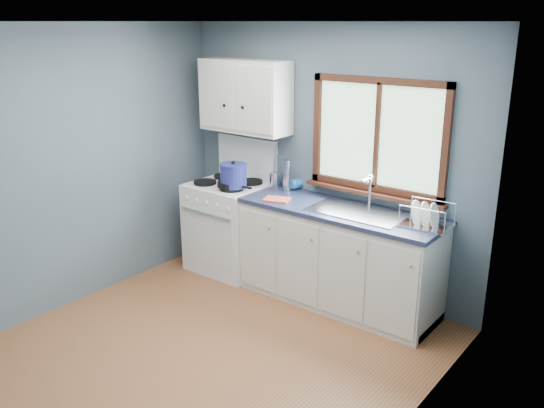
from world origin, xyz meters
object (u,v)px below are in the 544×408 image
Objects in this scene: base_cabinets at (338,261)px; utensil_crock at (275,179)px; dish_rack at (426,220)px; sink at (358,219)px; skillet at (231,184)px; gas_range at (230,224)px; stockpot at (234,175)px; thermos at (287,176)px.

utensil_crock is at bearing 167.03° from base_cabinets.
base_cabinets is 4.53× the size of dish_rack.
utensil_crock is at bearing 169.16° from sink.
sink is at bearing 7.07° from skillet.
utensil_crock reaches higher than base_cabinets.
utensil_crock is 0.91× the size of dish_rack.
gas_range is 0.63m from stockpot.
base_cabinets is 5.94× the size of stockpot.
thermos is (-0.70, 0.15, 0.67)m from base_cabinets.
stockpot is (-1.11, -0.16, 0.67)m from base_cabinets.
utensil_crock is (-0.88, 0.20, 0.59)m from base_cabinets.
sink is (0.18, -0.00, 0.45)m from base_cabinets.
thermos reaches higher than base_cabinets.
stockpot is (-1.29, -0.16, 0.22)m from sink.
sink is at bearing -0.13° from base_cabinets.
base_cabinets is 0.97m from dish_rack.
dish_rack is at bearing -4.54° from thermos.
gas_range is at bearing -179.18° from base_cabinets.
stockpot is 1.00× the size of thermos.
gas_range reaches higher than skillet.
gas_range is 1.31m from base_cabinets.
gas_range is 0.54m from skillet.
utensil_crock is at bearing 162.95° from thermos.
stockpot reaches higher than sink.
gas_range is at bearing -152.62° from utensil_crock.
skillet is at bearing -152.36° from stockpot.
skillet is 1.25× the size of stockpot.
sink reaches higher than dish_rack.
sink is at bearing 0.71° from gas_range.
utensil_crock reaches higher than skillet.
base_cabinets is 4.74× the size of skillet.
gas_range is 3.49× the size of skillet.
stockpot is 0.44m from utensil_crock.
thermos is (-0.88, 0.15, 0.22)m from sink.
thermos is 1.49m from dish_rack.
sink is 1.09m from utensil_crock.
dish_rack is (1.90, 0.19, -0.10)m from stockpot.
dish_rack reaches higher than skillet.
gas_range is 1.53m from sink.
thermos is at bearing 35.16° from skillet.
skillet reaches higher than base_cabinets.
utensil_crock is (0.24, 0.36, -0.08)m from stockpot.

